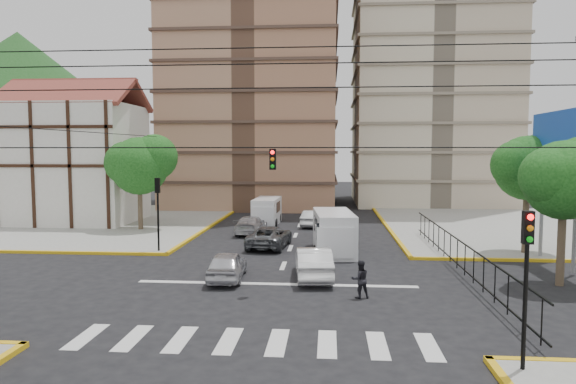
# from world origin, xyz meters

# --- Properties ---
(ground) EXTENTS (160.00, 160.00, 0.00)m
(ground) POSITION_xyz_m (0.00, 0.00, 0.00)
(ground) COLOR black
(ground) RESTS_ON ground
(sidewalk_nw) EXTENTS (26.00, 26.00, 0.15)m
(sidewalk_nw) POSITION_xyz_m (-20.00, 20.00, 0.07)
(sidewalk_nw) COLOR gray
(sidewalk_nw) RESTS_ON ground
(sidewalk_ne) EXTENTS (26.00, 26.00, 0.15)m
(sidewalk_ne) POSITION_xyz_m (20.00, 20.00, 0.07)
(sidewalk_ne) COLOR gray
(sidewalk_ne) RESTS_ON ground
(crosswalk_stripes) EXTENTS (12.00, 2.40, 0.01)m
(crosswalk_stripes) POSITION_xyz_m (0.00, -6.00, 0.01)
(crosswalk_stripes) COLOR silver
(crosswalk_stripes) RESTS_ON ground
(stop_line) EXTENTS (13.00, 0.40, 0.01)m
(stop_line) POSITION_xyz_m (0.00, 1.20, 0.01)
(stop_line) COLOR silver
(stop_line) RESTS_ON ground
(tudor_building) EXTENTS (10.80, 8.05, 12.23)m
(tudor_building) POSITION_xyz_m (-19.00, 20.00, 5.25)
(tudor_building) COLOR silver
(tudor_building) RESTS_ON ground
(distant_hill) EXTENTS (70.00, 70.00, 28.00)m
(distant_hill) POSITION_xyz_m (-55.00, 70.00, 14.00)
(distant_hill) COLOR #1B4B19
(distant_hill) RESTS_ON ground
(park_fence) EXTENTS (0.10, 22.50, 1.66)m
(park_fence) POSITION_xyz_m (9.00, 4.50, 0.00)
(park_fence) COLOR black
(park_fence) RESTS_ON ground
(billboard) EXTENTS (0.36, 6.20, 8.10)m
(billboard) POSITION_xyz_m (14.45, 6.00, 6.00)
(billboard) COLOR slate
(billboard) RESTS_ON ground
(tree_park_a) EXTENTS (4.41, 3.60, 6.83)m
(tree_park_a) POSITION_xyz_m (13.08, 2.01, 5.01)
(tree_park_a) COLOR #473828
(tree_park_a) RESTS_ON ground
(tree_park_c) EXTENTS (4.65, 3.80, 7.25)m
(tree_park_c) POSITION_xyz_m (14.09, 9.01, 5.34)
(tree_park_c) COLOR #473828
(tree_park_c) RESTS_ON ground
(tree_tudor) EXTENTS (5.39, 4.40, 7.43)m
(tree_tudor) POSITION_xyz_m (-11.90, 16.01, 5.22)
(tree_tudor) COLOR #473828
(tree_tudor) RESTS_ON ground
(traffic_light_se) EXTENTS (0.28, 0.22, 4.40)m
(traffic_light_se) POSITION_xyz_m (7.80, -7.80, 3.11)
(traffic_light_se) COLOR black
(traffic_light_se) RESTS_ON ground
(traffic_light_nw) EXTENTS (0.28, 0.22, 4.40)m
(traffic_light_nw) POSITION_xyz_m (-7.80, 7.80, 3.11)
(traffic_light_nw) COLOR black
(traffic_light_nw) RESTS_ON ground
(traffic_light_hanging) EXTENTS (18.00, 9.12, 0.92)m
(traffic_light_hanging) POSITION_xyz_m (0.00, -2.04, 5.90)
(traffic_light_hanging) COLOR black
(traffic_light_hanging) RESTS_ON ground
(van_right_lane) EXTENTS (2.67, 5.69, 2.48)m
(van_right_lane) POSITION_xyz_m (2.73, 8.55, 1.21)
(van_right_lane) COLOR silver
(van_right_lane) RESTS_ON ground
(van_left_lane) EXTENTS (2.06, 4.90, 2.18)m
(van_left_lane) POSITION_xyz_m (-2.78, 20.35, 1.06)
(van_left_lane) COLOR silver
(van_left_lane) RESTS_ON ground
(car_silver_front_left) EXTENTS (1.85, 4.14, 1.38)m
(car_silver_front_left) POSITION_xyz_m (-2.43, 1.88, 0.69)
(car_silver_front_left) COLOR silver
(car_silver_front_left) RESTS_ON ground
(car_white_front_right) EXTENTS (2.07, 4.79, 1.54)m
(car_white_front_right) POSITION_xyz_m (1.69, 2.45, 0.77)
(car_white_front_right) COLOR white
(car_white_front_right) RESTS_ON ground
(car_grey_mid_left) EXTENTS (2.75, 5.12, 1.37)m
(car_grey_mid_left) POSITION_xyz_m (-1.35, 10.21, 0.68)
(car_grey_mid_left) COLOR #595C60
(car_grey_mid_left) RESTS_ON ground
(car_silver_rear_left) EXTENTS (2.11, 4.68, 1.33)m
(car_silver_rear_left) POSITION_xyz_m (-3.36, 15.46, 0.66)
(car_silver_rear_left) COLOR #AFAFB4
(car_silver_rear_left) RESTS_ON ground
(car_darkgrey_mid_right) EXTENTS (1.71, 4.04, 1.36)m
(car_darkgrey_mid_right) POSITION_xyz_m (2.60, 14.50, 0.68)
(car_darkgrey_mid_right) COLOR #262729
(car_darkgrey_mid_right) RESTS_ON ground
(car_white_rear_right) EXTENTS (2.02, 4.23, 1.34)m
(car_white_rear_right) POSITION_xyz_m (1.16, 19.51, 0.67)
(car_white_rear_right) COLOR silver
(car_white_rear_right) RESTS_ON ground
(pedestrian_crosswalk) EXTENTS (0.92, 0.80, 1.60)m
(pedestrian_crosswalk) POSITION_xyz_m (3.75, -0.73, 0.80)
(pedestrian_crosswalk) COLOR black
(pedestrian_crosswalk) RESTS_ON ground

